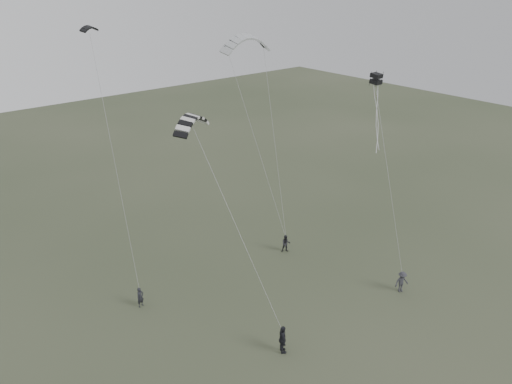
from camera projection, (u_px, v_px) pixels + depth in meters
ground at (286, 315)px, 34.26m from camera, size 140.00×140.00×0.00m
flyer_left at (140, 297)px, 34.85m from camera, size 0.61×0.47×1.50m
flyer_right at (286, 244)px, 41.70m from camera, size 0.94×0.89×1.53m
flyer_center at (283, 340)px, 30.50m from camera, size 0.96×1.22×1.93m
flyer_far at (402, 282)px, 36.42m from camera, size 1.22×0.95×1.67m
kite_dark_small at (89, 27)px, 31.66m from camera, size 1.47×1.14×0.57m
kite_pale_large at (246, 36)px, 41.11m from camera, size 4.67×1.80×2.07m
kite_striped at (191, 117)px, 30.31m from camera, size 3.49×2.70×1.44m
kite_box at (376, 79)px, 35.87m from camera, size 0.71×0.79×0.81m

